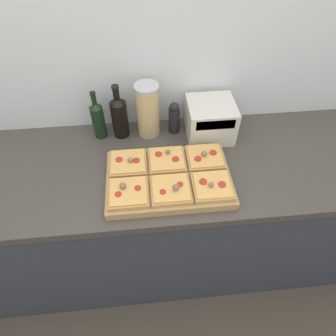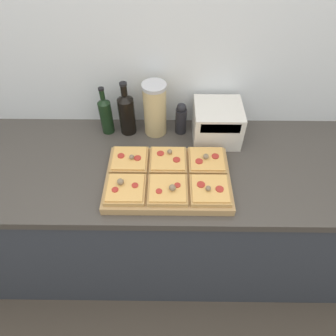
# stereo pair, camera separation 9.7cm
# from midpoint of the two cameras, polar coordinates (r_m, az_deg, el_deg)

# --- Properties ---
(ground_plane) EXTENTS (12.00, 12.00, 0.00)m
(ground_plane) POSITION_cam_midpoint_polar(r_m,az_deg,el_deg) (2.04, -1.82, -24.15)
(ground_plane) COLOR #4C4238
(wall_back) EXTENTS (6.00, 0.06, 2.50)m
(wall_back) POSITION_cam_midpoint_polar(r_m,az_deg,el_deg) (1.48, -5.20, 19.86)
(wall_back) COLOR silver
(wall_back) RESTS_ON ground_plane
(kitchen_counter) EXTENTS (2.63, 0.67, 0.91)m
(kitchen_counter) POSITION_cam_midpoint_polar(r_m,az_deg,el_deg) (1.76, -3.00, -9.51)
(kitchen_counter) COLOR #333842
(kitchen_counter) RESTS_ON ground_plane
(cutting_board) EXTENTS (0.54, 0.35, 0.04)m
(cutting_board) POSITION_cam_midpoint_polar(r_m,az_deg,el_deg) (1.31, -1.98, -2.20)
(cutting_board) COLOR tan
(cutting_board) RESTS_ON kitchen_counter
(pizza_slice_back_left) EXTENTS (0.16, 0.16, 0.05)m
(pizza_slice_back_left) POSITION_cam_midpoint_polar(r_m,az_deg,el_deg) (1.35, -9.66, 0.90)
(pizza_slice_back_left) COLOR tan
(pizza_slice_back_left) RESTS_ON cutting_board
(pizza_slice_back_center) EXTENTS (0.16, 0.16, 0.05)m
(pizza_slice_back_center) POSITION_cam_midpoint_polar(r_m,az_deg,el_deg) (1.35, -2.28, 1.46)
(pizza_slice_back_center) COLOR tan
(pizza_slice_back_center) RESTS_ON cutting_board
(pizza_slice_back_right) EXTENTS (0.16, 0.16, 0.05)m
(pizza_slice_back_right) POSITION_cam_midpoint_polar(r_m,az_deg,el_deg) (1.36, 5.04, 1.97)
(pizza_slice_back_right) COLOR tan
(pizza_slice_back_right) RESTS_ON cutting_board
(pizza_slice_front_left) EXTENTS (0.16, 0.16, 0.06)m
(pizza_slice_front_left) POSITION_cam_midpoint_polar(r_m,az_deg,el_deg) (1.24, -9.80, -4.73)
(pizza_slice_front_left) COLOR tan
(pizza_slice_front_left) RESTS_ON cutting_board
(pizza_slice_front_center) EXTENTS (0.16, 0.16, 0.06)m
(pizza_slice_front_center) POSITION_cam_midpoint_polar(r_m,az_deg,el_deg) (1.23, -1.69, -4.19)
(pizza_slice_front_center) COLOR tan
(pizza_slice_front_center) RESTS_ON cutting_board
(pizza_slice_front_right) EXTENTS (0.16, 0.16, 0.05)m
(pizza_slice_front_right) POSITION_cam_midpoint_polar(r_m,az_deg,el_deg) (1.25, 6.25, -3.55)
(pizza_slice_front_right) COLOR tan
(pizza_slice_front_right) RESTS_ON cutting_board
(olive_oil_bottle) EXTENTS (0.06, 0.06, 0.26)m
(olive_oil_bottle) POSITION_cam_midpoint_polar(r_m,az_deg,el_deg) (1.53, -14.98, 8.93)
(olive_oil_bottle) COLOR black
(olive_oil_bottle) RESTS_ON kitchen_counter
(wine_bottle) EXTENTS (0.08, 0.08, 0.28)m
(wine_bottle) POSITION_cam_midpoint_polar(r_m,az_deg,el_deg) (1.50, -11.10, 9.64)
(wine_bottle) COLOR black
(wine_bottle) RESTS_ON kitchen_counter
(grain_jar_tall) EXTENTS (0.12, 0.12, 0.28)m
(grain_jar_tall) POSITION_cam_midpoint_polar(r_m,az_deg,el_deg) (1.48, -5.76, 10.81)
(grain_jar_tall) COLOR tan
(grain_jar_tall) RESTS_ON kitchen_counter
(pepper_mill) EXTENTS (0.06, 0.06, 0.17)m
(pepper_mill) POSITION_cam_midpoint_polar(r_m,az_deg,el_deg) (1.52, -0.67, 9.49)
(pepper_mill) COLOR black
(pepper_mill) RESTS_ON kitchen_counter
(toaster_oven) EXTENTS (0.25, 0.22, 0.18)m
(toaster_oven) POSITION_cam_midpoint_polar(r_m,az_deg,el_deg) (1.50, 6.19, 9.08)
(toaster_oven) COLOR beige
(toaster_oven) RESTS_ON kitchen_counter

